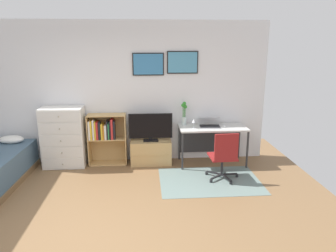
{
  "coord_description": "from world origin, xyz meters",
  "views": [
    {
      "loc": [
        0.69,
        -3.63,
        2.29
      ],
      "look_at": [
        1.07,
        1.5,
        0.93
      ],
      "focal_mm": 33.69,
      "sensor_mm": 36.0,
      "label": 1
    }
  ],
  "objects_px": {
    "bamboo_vase": "(184,113)",
    "computer_mouse": "(224,126)",
    "laptop": "(209,122)",
    "tv_stand": "(151,152)",
    "office_chair": "(224,155)",
    "bookshelf": "(105,134)",
    "dresser": "(64,137)",
    "television": "(151,127)",
    "wine_glass": "(194,121)",
    "desk": "(212,132)"
  },
  "relations": [
    {
      "from": "bamboo_vase",
      "to": "computer_mouse",
      "type": "bearing_deg",
      "value": -16.21
    },
    {
      "from": "laptop",
      "to": "bamboo_vase",
      "type": "height_order",
      "value": "bamboo_vase"
    },
    {
      "from": "tv_stand",
      "to": "office_chair",
      "type": "xyz_separation_m",
      "value": [
        1.21,
        -0.88,
        0.23
      ]
    },
    {
      "from": "bookshelf",
      "to": "dresser",
      "type": "bearing_deg",
      "value": -175.41
    },
    {
      "from": "office_chair",
      "to": "computer_mouse",
      "type": "relative_size",
      "value": 8.27
    },
    {
      "from": "television",
      "to": "laptop",
      "type": "xyz_separation_m",
      "value": [
        1.13,
        0.01,
        0.07
      ]
    },
    {
      "from": "computer_mouse",
      "to": "bamboo_vase",
      "type": "height_order",
      "value": "bamboo_vase"
    },
    {
      "from": "office_chair",
      "to": "computer_mouse",
      "type": "distance_m",
      "value": 0.84
    },
    {
      "from": "tv_stand",
      "to": "wine_glass",
      "type": "height_order",
      "value": "wine_glass"
    },
    {
      "from": "television",
      "to": "dresser",
      "type": "bearing_deg",
      "value": 179.74
    },
    {
      "from": "dresser",
      "to": "wine_glass",
      "type": "bearing_deg",
      "value": -3.38
    },
    {
      "from": "office_chair",
      "to": "bamboo_vase",
      "type": "height_order",
      "value": "bamboo_vase"
    },
    {
      "from": "tv_stand",
      "to": "laptop",
      "type": "height_order",
      "value": "laptop"
    },
    {
      "from": "tv_stand",
      "to": "computer_mouse",
      "type": "relative_size",
      "value": 7.49
    },
    {
      "from": "bookshelf",
      "to": "wine_glass",
      "type": "xyz_separation_m",
      "value": [
        1.68,
        -0.2,
        0.28
      ]
    },
    {
      "from": "dresser",
      "to": "bamboo_vase",
      "type": "distance_m",
      "value": 2.32
    },
    {
      "from": "bookshelf",
      "to": "laptop",
      "type": "distance_m",
      "value": 2.02
    },
    {
      "from": "desk",
      "to": "computer_mouse",
      "type": "distance_m",
      "value": 0.28
    },
    {
      "from": "laptop",
      "to": "bamboo_vase",
      "type": "bearing_deg",
      "value": 171.56
    },
    {
      "from": "desk",
      "to": "office_chair",
      "type": "height_order",
      "value": "office_chair"
    },
    {
      "from": "desk",
      "to": "tv_stand",
      "type": "bearing_deg",
      "value": 179.05
    },
    {
      "from": "laptop",
      "to": "television",
      "type": "bearing_deg",
      "value": -175.63
    },
    {
      "from": "tv_stand",
      "to": "bamboo_vase",
      "type": "relative_size",
      "value": 1.69
    },
    {
      "from": "bamboo_vase",
      "to": "bookshelf",
      "type": "bearing_deg",
      "value": -178.33
    },
    {
      "from": "tv_stand",
      "to": "laptop",
      "type": "bearing_deg",
      "value": -0.78
    },
    {
      "from": "bookshelf",
      "to": "office_chair",
      "type": "distance_m",
      "value": 2.29
    },
    {
      "from": "dresser",
      "to": "bookshelf",
      "type": "xyz_separation_m",
      "value": [
        0.76,
        0.06,
        0.02
      ]
    },
    {
      "from": "television",
      "to": "office_chair",
      "type": "relative_size",
      "value": 0.96
    },
    {
      "from": "wine_glass",
      "to": "desk",
      "type": "bearing_deg",
      "value": 20.25
    },
    {
      "from": "television",
      "to": "wine_glass",
      "type": "xyz_separation_m",
      "value": [
        0.8,
        -0.14,
        0.14
      ]
    },
    {
      "from": "wine_glass",
      "to": "computer_mouse",
      "type": "bearing_deg",
      "value": 3.21
    },
    {
      "from": "bookshelf",
      "to": "bamboo_vase",
      "type": "relative_size",
      "value": 2.13
    },
    {
      "from": "dresser",
      "to": "laptop",
      "type": "distance_m",
      "value": 2.77
    },
    {
      "from": "laptop",
      "to": "wine_glass",
      "type": "bearing_deg",
      "value": -152.27
    },
    {
      "from": "tv_stand",
      "to": "wine_glass",
      "type": "distance_m",
      "value": 1.04
    },
    {
      "from": "dresser",
      "to": "computer_mouse",
      "type": "xyz_separation_m",
      "value": [
        3.03,
        -0.11,
        0.19
      ]
    },
    {
      "from": "wine_glass",
      "to": "dresser",
      "type": "bearing_deg",
      "value": 176.62
    },
    {
      "from": "television",
      "to": "laptop",
      "type": "bearing_deg",
      "value": 0.35
    },
    {
      "from": "television",
      "to": "office_chair",
      "type": "distance_m",
      "value": 1.51
    },
    {
      "from": "desk",
      "to": "laptop",
      "type": "xyz_separation_m",
      "value": [
        -0.05,
        0.0,
        0.2
      ]
    },
    {
      "from": "bamboo_vase",
      "to": "wine_glass",
      "type": "bearing_deg",
      "value": -58.48
    },
    {
      "from": "bamboo_vase",
      "to": "dresser",
      "type": "bearing_deg",
      "value": -177.36
    },
    {
      "from": "computer_mouse",
      "to": "bamboo_vase",
      "type": "distance_m",
      "value": 0.81
    },
    {
      "from": "desk",
      "to": "bookshelf",
      "type": "bearing_deg",
      "value": 178.18
    },
    {
      "from": "dresser",
      "to": "office_chair",
      "type": "distance_m",
      "value": 2.98
    },
    {
      "from": "television",
      "to": "wine_glass",
      "type": "bearing_deg",
      "value": -9.63
    },
    {
      "from": "bookshelf",
      "to": "television",
      "type": "distance_m",
      "value": 0.89
    },
    {
      "from": "television",
      "to": "computer_mouse",
      "type": "bearing_deg",
      "value": -4.24
    },
    {
      "from": "office_chair",
      "to": "wine_glass",
      "type": "xyz_separation_m",
      "value": [
        -0.41,
        0.73,
        0.42
      ]
    },
    {
      "from": "bookshelf",
      "to": "desk",
      "type": "xyz_separation_m",
      "value": [
        2.06,
        -0.07,
        0.01
      ]
    }
  ]
}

